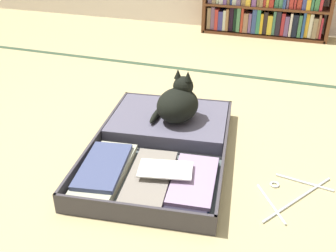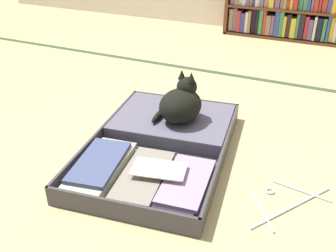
% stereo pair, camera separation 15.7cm
% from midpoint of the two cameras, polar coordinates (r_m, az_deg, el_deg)
% --- Properties ---
extents(ground_plane, '(10.00, 10.00, 0.00)m').
position_cam_midpoint_polar(ground_plane, '(1.84, 3.29, -5.01)').
color(ground_plane, tan).
extents(tatami_border, '(4.80, 0.05, 0.00)m').
position_cam_midpoint_polar(tatami_border, '(2.83, 11.93, 7.25)').
color(tatami_border, '#314831').
rests_on(tatami_border, ground_plane).
extents(open_suitcase, '(0.74, 1.03, 0.09)m').
position_cam_midpoint_polar(open_suitcase, '(1.90, 1.40, -2.35)').
color(open_suitcase, '#3B383E').
rests_on(open_suitcase, ground_plane).
extents(black_cat, '(0.26, 0.28, 0.26)m').
position_cam_midpoint_polar(black_cat, '(1.95, 4.34, 3.27)').
color(black_cat, black).
rests_on(black_cat, open_suitcase).
extents(clothes_hanger, '(0.31, 0.38, 0.01)m').
position_cam_midpoint_polar(clothes_hanger, '(1.68, 19.55, -10.63)').
color(clothes_hanger, silver).
rests_on(clothes_hanger, ground_plane).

